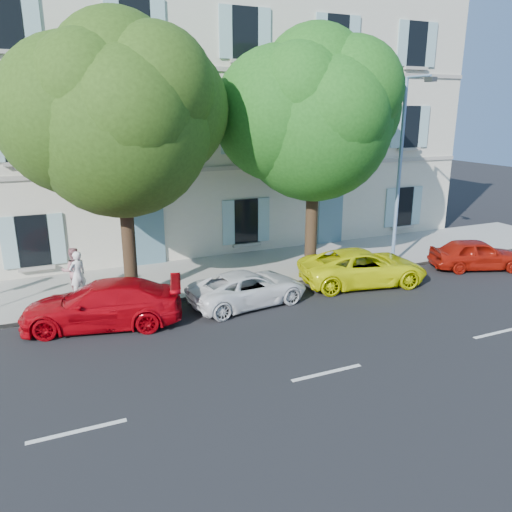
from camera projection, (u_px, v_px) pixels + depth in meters
name	position (u px, v px, depth m)	size (l,w,h in m)	color
ground	(262.00, 316.00, 16.15)	(90.00, 90.00, 0.00)	black
sidewalk	(217.00, 274.00, 20.04)	(36.00, 4.50, 0.15)	#A09E96
kerb	(237.00, 291.00, 18.13)	(36.00, 0.16, 0.16)	#9E998E
building	(174.00, 119.00, 23.43)	(28.00, 7.00, 12.00)	beige
car_red_coupe	(102.00, 304.00, 15.23)	(1.96, 4.82, 1.40)	#AD040E
car_white_coupe	(248.00, 288.00, 16.98)	(1.92, 4.16, 1.16)	white
car_yellow_supercar	(363.00, 267.00, 18.93)	(2.23, 4.83, 1.34)	#E7EB09
car_red_hatchback	(477.00, 254.00, 20.73)	(1.51, 3.76, 1.28)	#9B1409
tree_left	(120.00, 126.00, 15.62)	(5.78, 5.78, 8.95)	#3A2819
tree_right	(314.00, 124.00, 18.68)	(5.82, 5.82, 8.96)	#3A2819
street_lamp	(403.00, 162.00, 19.87)	(0.24, 1.59, 7.50)	#7293BF
pedestrian_a	(78.00, 275.00, 17.05)	(0.61, 0.40, 1.66)	white
pedestrian_b	(74.00, 271.00, 17.53)	(0.80, 0.62, 1.65)	#A86B72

